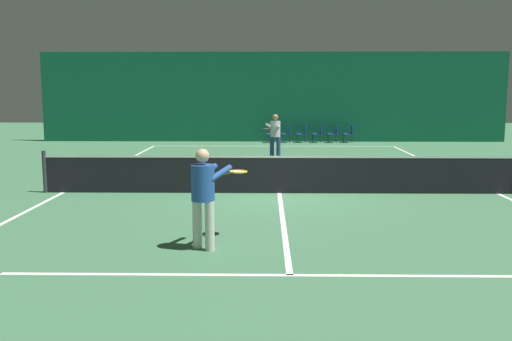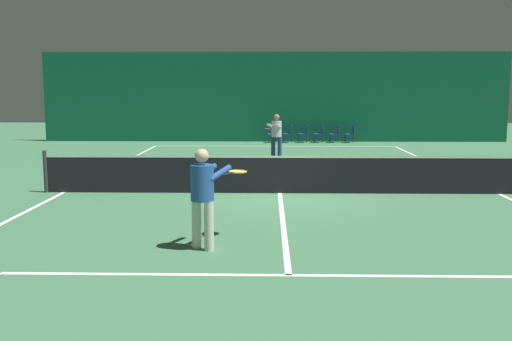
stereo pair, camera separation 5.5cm
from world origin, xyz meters
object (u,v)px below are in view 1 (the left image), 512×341
Objects in this scene: courtside_chair_0 at (272,133)px; courtside_chair_3 at (319,133)px; tennis_net at (279,173)px; courtside_chair_2 at (303,133)px; player_near at (205,191)px; player_far at (275,133)px; courtside_chair_5 at (349,133)px; courtside_chair_1 at (288,133)px; courtside_chair_4 at (334,133)px.

courtside_chair_3 is at bearing 90.00° from courtside_chair_0.
courtside_chair_0 is 1.00× the size of courtside_chair_3.
tennis_net is 14.29× the size of courtside_chair_2.
player_far reaches higher than player_near.
tennis_net is 14.22m from courtside_chair_5.
courtside_chair_2 is (1.48, 6.44, -0.49)m from player_far.
courtside_chair_2 is 1.00× the size of courtside_chair_3.
tennis_net reaches higher than courtside_chair_2.
tennis_net is at bearing 0.14° from courtside_chair_0.
courtside_chair_2 is (0.76, 0.00, 0.00)m from courtside_chair_1.
player_far is at bearing -30.21° from courtside_chair_5.
courtside_chair_4 is at bearing 19.54° from player_near.
courtside_chair_4 is at bearing 90.00° from courtside_chair_3.
courtside_chair_0 is 0.76m from courtside_chair_1.
courtside_chair_0 is (-0.03, 6.44, -0.49)m from player_far.
courtside_chair_1 is at bearing 26.25° from player_near.
courtside_chair_3 is (3.57, 18.78, -0.48)m from player_near.
tennis_net is at bearing -3.02° from courtside_chair_1.
player_far reaches higher than courtside_chair_2.
player_near reaches higher than tennis_net.
player_near is 1.98× the size of courtside_chair_1.
courtside_chair_1 is 1.00× the size of courtside_chair_2.
player_far is at bearing -6.44° from courtside_chair_1.
player_near is 1.98× the size of courtside_chair_4.
player_near is 19.13m from courtside_chair_3.
courtside_chair_0 is at bearing -90.00° from courtside_chair_1.
player_far is at bearing 26.34° from player_near.
courtside_chair_5 is (3.78, 0.00, 0.00)m from courtside_chair_0.
courtside_chair_5 is (3.02, 0.00, 0.00)m from courtside_chair_1.
courtside_chair_0 is at bearing 90.14° from tennis_net.
courtside_chair_2 is 0.76m from courtside_chair_3.
courtside_chair_2 is 1.00× the size of courtside_chair_4.
player_near reaches higher than courtside_chair_3.
courtside_chair_1 and courtside_chair_4 have the same top height.
player_near is 18.83m from courtside_chair_0.
courtside_chair_3 is (0.76, 0.00, 0.00)m from courtside_chair_2.
courtside_chair_1 is at bearing -90.00° from courtside_chair_4.
player_far is 1.99× the size of courtside_chair_1.
player_far reaches higher than tennis_net.
tennis_net is 14.29× the size of courtside_chair_1.
courtside_chair_1 is 1.00× the size of courtside_chair_5.
courtside_chair_3 and courtside_chair_4 have the same top height.
player_near reaches higher than courtside_chair_4.
courtside_chair_4 is at bearing 90.00° from courtside_chair_1.
courtside_chair_1 is (0.76, 0.00, 0.00)m from courtside_chair_0.
courtside_chair_1 is at bearing 90.00° from courtside_chair_0.
courtside_chair_5 is (1.51, 0.00, 0.00)m from courtside_chair_3.
courtside_chair_2 is at bearing 83.85° from tennis_net.
courtside_chair_0 is at bearing -90.00° from courtside_chair_5.
player_near is 1.98× the size of courtside_chair_2.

